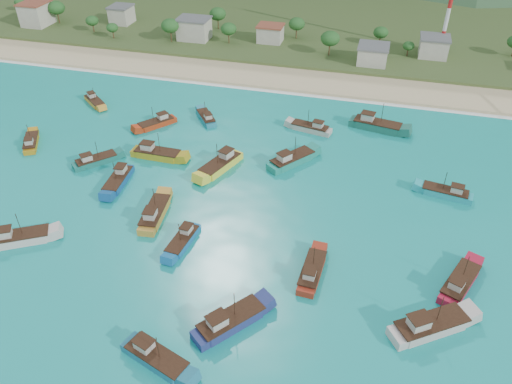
% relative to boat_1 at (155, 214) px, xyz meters
% --- Properties ---
extents(ground, '(600.00, 600.00, 0.00)m').
position_rel_boat_1_xyz_m(ground, '(9.60, -9.23, -0.79)').
color(ground, '#0D917C').
rests_on(ground, ground).
extents(beach, '(400.00, 18.00, 1.20)m').
position_rel_boat_1_xyz_m(beach, '(9.60, 69.77, -0.79)').
color(beach, beige).
rests_on(beach, ground).
extents(land, '(400.00, 110.00, 2.40)m').
position_rel_boat_1_xyz_m(land, '(9.60, 130.77, -0.79)').
color(land, '#385123').
rests_on(land, ground).
extents(surf_line, '(400.00, 2.50, 0.08)m').
position_rel_boat_1_xyz_m(surf_line, '(9.60, 60.27, -0.79)').
color(surf_line, white).
rests_on(surf_line, ground).
extents(village, '(216.21, 25.97, 7.52)m').
position_rel_boat_1_xyz_m(village, '(9.06, 92.64, 3.79)').
color(village, beige).
rests_on(village, ground).
extents(vegetation, '(278.18, 25.49, 8.07)m').
position_rel_boat_1_xyz_m(vegetation, '(7.38, 93.89, 4.29)').
color(vegetation, '#235623').
rests_on(vegetation, ground).
extents(boat_1, '(4.46, 11.31, 6.51)m').
position_rel_boat_1_xyz_m(boat_1, '(0.00, 0.00, 0.00)').
color(boat_1, '#BE8730').
rests_on(boat_1, ground).
extents(boat_2, '(10.31, 4.89, 5.86)m').
position_rel_boat_1_xyz_m(boat_2, '(22.70, 40.48, -0.12)').
color(boat_2, '#B6B0A4').
rests_on(boat_2, ground).
extents(boat_3, '(6.77, 9.20, 5.35)m').
position_rel_boat_1_xyz_m(boat_3, '(-38.71, 17.23, -0.21)').
color(boat_3, '#AF7C16').
rests_on(boat_3, ground).
extents(boat_4, '(10.21, 4.53, 5.82)m').
position_rel_boat_1_xyz_m(boat_4, '(53.29, 21.20, -0.12)').
color(boat_4, teal).
rests_on(boat_4, ground).
extents(boat_6, '(11.34, 3.55, 6.66)m').
position_rel_boat_1_xyz_m(boat_6, '(-8.38, 19.81, 0.03)').
color(boat_6, '#B1971C').
rests_on(boat_6, ground).
extents(boat_7, '(9.70, 11.27, 6.83)m').
position_rel_boat_1_xyz_m(boat_7, '(21.15, 24.95, 0.06)').
color(boat_7, '#198372').
rests_on(boat_7, ground).
extents(boat_8, '(7.33, 11.15, 6.38)m').
position_rel_boat_1_xyz_m(boat_8, '(54.35, -3.83, -0.02)').
color(boat_8, '#A4152F').
rests_on(boat_8, ground).
extents(boat_12, '(13.08, 5.99, 7.45)m').
position_rel_boat_1_xyz_m(boat_12, '(37.95, 45.43, 0.17)').
color(boat_12, '#1C6153').
rests_on(boat_12, ground).
extents(boat_13, '(8.55, 7.68, 5.26)m').
position_rel_boat_1_xyz_m(boat_13, '(-35.43, 40.30, -0.23)').
color(boat_13, orange).
rests_on(boat_13, ground).
extents(boat_14, '(3.53, 10.17, 5.92)m').
position_rel_boat_1_xyz_m(boat_14, '(31.12, -7.32, -0.11)').
color(boat_14, maroon).
rests_on(boat_14, ground).
extents(boat_15, '(7.36, 12.28, 6.98)m').
position_rel_boat_1_xyz_m(boat_15, '(6.73, 19.12, 0.08)').
color(boat_15, yellow).
rests_on(boat_15, ground).
extents(boat_17, '(12.09, 9.91, 7.22)m').
position_rel_boat_1_xyz_m(boat_17, '(49.58, -14.01, 0.13)').
color(boat_17, beige).
rests_on(boat_17, ground).
extents(boat_18, '(9.84, 11.10, 6.79)m').
position_rel_boat_1_xyz_m(boat_18, '(21.22, -20.63, 0.05)').
color(boat_18, navy).
rests_on(boat_18, ground).
extents(boat_20, '(10.93, 6.33, 6.20)m').
position_rel_boat_1_xyz_m(boat_20, '(13.22, -29.10, -0.06)').
color(boat_20, '#1F6E8D').
rests_on(boat_20, ground).
extents(boat_21, '(8.60, 9.04, 5.70)m').
position_rel_boat_1_xyz_m(boat_21, '(-20.25, 13.98, -0.15)').
color(boat_21, '#166A5E').
rests_on(boat_21, ground).
extents(boat_22, '(7.37, 8.67, 5.23)m').
position_rel_boat_1_xyz_m(boat_22, '(-3.58, 39.16, -0.23)').
color(boat_22, teal).
rests_on(boat_22, ground).
extents(boat_23, '(11.32, 8.48, 6.61)m').
position_rel_boat_1_xyz_m(boat_23, '(-20.41, -12.58, 0.02)').
color(boat_23, beige).
rests_on(boat_23, ground).
extents(boat_24, '(8.25, 9.47, 5.76)m').
position_rel_boat_1_xyz_m(boat_24, '(-14.40, 33.24, -0.14)').
color(boat_24, '#AC3213').
rests_on(boat_24, ground).
extents(boat_25, '(3.65, 9.39, 5.41)m').
position_rel_boat_1_xyz_m(boat_25, '(7.78, -5.50, -0.20)').
color(boat_25, '#14609D').
rests_on(boat_25, ground).
extents(boat_27, '(3.92, 10.53, 6.09)m').
position_rel_boat_1_xyz_m(boat_27, '(-11.89, 8.39, -0.08)').
color(boat_27, '#124B8A').
rests_on(boat_27, ground).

